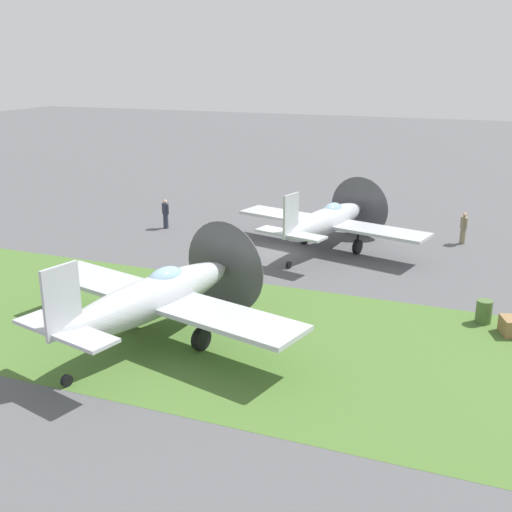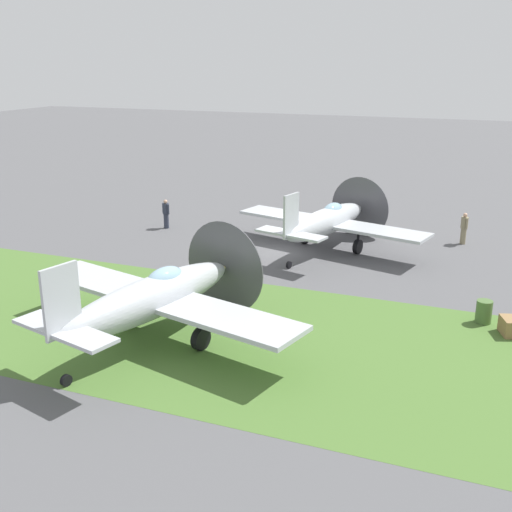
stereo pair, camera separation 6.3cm
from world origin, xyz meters
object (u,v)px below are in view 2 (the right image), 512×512
Objects in this scene: airplane_lead at (328,221)px; ground_crew_mechanic at (464,228)px; airplane_wingman at (155,297)px; ground_crew_chief at (166,213)px; fuel_drum at (484,312)px.

airplane_lead is 7.65m from ground_crew_mechanic.
airplane_wingman reaches higher than ground_crew_chief.
fuel_drum is at bearing 158.12° from ground_crew_mechanic.
fuel_drum is at bearing -26.64° from airplane_lead.
airplane_wingman is 19.22m from ground_crew_mechanic.
ground_crew_chief is at bearing 132.46° from airplane_wingman.
airplane_wingman reaches higher than fuel_drum.
airplane_lead is 0.93× the size of airplane_wingman.
ground_crew_mechanic is at bearing 44.54° from airplane_lead.
ground_crew_mechanic is at bearing 75.40° from airplane_wingman.
ground_crew_chief is 1.92× the size of fuel_drum.
ground_crew_chief reaches higher than fuel_drum.
fuel_drum is at bearing 2.19° from ground_crew_chief.
airplane_lead reaches higher than ground_crew_chief.
fuel_drum is (10.79, 5.98, -1.25)m from airplane_wingman.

